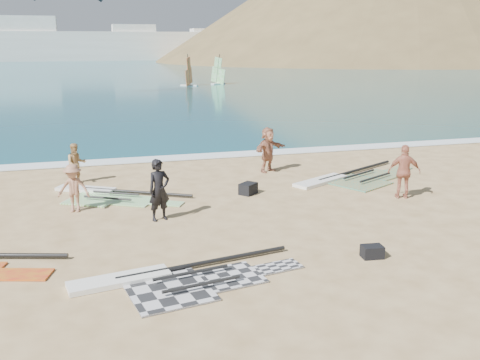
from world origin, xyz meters
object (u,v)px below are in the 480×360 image
object	(u,v)px
gear_bag_far	(372,252)
person_wetsuit	(159,190)
beachgoer_left	(76,164)
rig_green	(106,195)
gear_bag_near	(248,189)
beachgoer_mid	(73,188)
rig_grey	(171,280)
beachgoer_back	(404,172)
beachgoer_right	(268,149)
rig_orange	(350,178)

from	to	relation	value
gear_bag_far	person_wetsuit	size ratio (longest dim) A/B	0.28
beachgoer_left	rig_green	bearing A→B (deg)	-77.74
beachgoer_left	gear_bag_near	bearing A→B (deg)	-41.09
person_wetsuit	beachgoer_left	distance (m)	5.72
gear_bag_near	person_wetsuit	bearing A→B (deg)	-149.53
rig_green	beachgoer_mid	bearing A→B (deg)	-93.56
rig_grey	gear_bag_near	world-z (taller)	gear_bag_near
rig_grey	beachgoer_left	distance (m)	9.80
rig_green	beachgoer_left	world-z (taller)	beachgoer_left
gear_bag_near	gear_bag_far	distance (m)	6.50
person_wetsuit	beachgoer_left	bearing A→B (deg)	96.39
gear_bag_far	beachgoer_back	xyz separation A→B (m)	(3.67, 4.44, 0.77)
rig_grey	gear_bag_near	size ratio (longest dim) A/B	8.83
beachgoer_left	beachgoer_back	xyz separation A→B (m)	(10.80, -5.11, 0.16)
beachgoer_left	beachgoer_mid	bearing A→B (deg)	-103.16
beachgoer_mid	beachgoer_back	bearing A→B (deg)	7.36
rig_green	gear_bag_near	world-z (taller)	gear_bag_near
rig_grey	beachgoer_right	xyz separation A→B (m)	(5.49, 9.39, 0.88)
rig_orange	person_wetsuit	bearing A→B (deg)	172.35
rig_green	gear_bag_near	bearing A→B (deg)	16.90
gear_bag_near	person_wetsuit	xyz separation A→B (m)	(-3.38, -1.99, 0.74)
beachgoer_left	beachgoer_back	world-z (taller)	beachgoer_back
beachgoer_right	rig_grey	bearing A→B (deg)	-151.25
beachgoer_mid	person_wetsuit	bearing A→B (deg)	-16.76
beachgoer_right	gear_bag_near	bearing A→B (deg)	-151.18
rig_orange	beachgoer_left	size ratio (longest dim) A/B	3.87
rig_grey	person_wetsuit	bearing A→B (deg)	75.67
beachgoer_mid	beachgoer_right	size ratio (longest dim) A/B	0.83
gear_bag_far	gear_bag_near	bearing A→B (deg)	101.62
rig_orange	person_wetsuit	xyz separation A→B (m)	(-7.80, -2.83, 0.89)
beachgoer_mid	beachgoer_back	world-z (taller)	beachgoer_back
rig_grey	beachgoer_left	size ratio (longest dim) A/B	3.53
rig_green	person_wetsuit	xyz separation A→B (m)	(1.48, -3.09, 0.89)
person_wetsuit	rig_grey	bearing A→B (deg)	-113.34
rig_green	rig_orange	distance (m)	9.28
gear_bag_near	beachgoer_right	size ratio (longest dim) A/B	0.33
person_wetsuit	beachgoer_back	world-z (taller)	person_wetsuit
rig_orange	beachgoer_left	xyz separation A→B (m)	(-10.24, 2.34, 0.72)
beachgoer_mid	gear_bag_near	bearing A→B (deg)	19.45
rig_orange	gear_bag_far	world-z (taller)	gear_bag_far
person_wetsuit	beachgoer_right	bearing A→B (deg)	25.41
rig_grey	rig_green	world-z (taller)	rig_grey
rig_green	beachgoer_left	bearing A→B (deg)	144.30
gear_bag_near	beachgoer_right	world-z (taller)	beachgoer_right
rig_grey	person_wetsuit	world-z (taller)	person_wetsuit
gear_bag_far	beachgoer_mid	bearing A→B (deg)	140.45
rig_orange	gear_bag_near	xyz separation A→B (m)	(-4.42, -0.84, 0.15)
rig_grey	beachgoer_left	bearing A→B (deg)	92.54
rig_grey	beachgoer_mid	xyz separation A→B (m)	(-2.14, 5.92, 0.72)
beachgoer_mid	rig_grey	bearing A→B (deg)	-54.93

